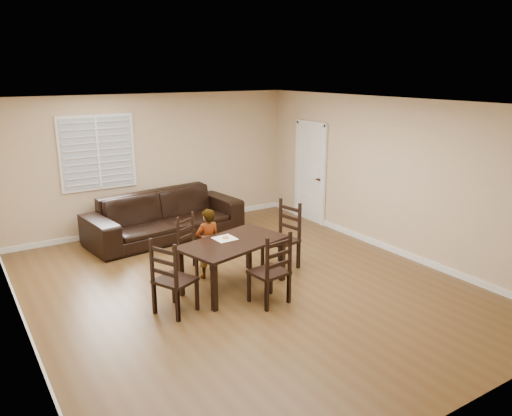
# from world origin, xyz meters

# --- Properties ---
(ground) EXTENTS (7.00, 7.00, 0.00)m
(ground) POSITION_xyz_m (0.00, 0.00, 0.00)
(ground) COLOR brown
(ground) RESTS_ON ground
(room) EXTENTS (6.04, 7.04, 2.72)m
(room) POSITION_xyz_m (0.04, 0.18, 1.81)
(room) COLOR tan
(room) RESTS_ON ground
(dining_table) EXTENTS (1.72, 1.22, 0.73)m
(dining_table) POSITION_xyz_m (-0.15, 0.06, 0.64)
(dining_table) COLOR black
(dining_table) RESTS_ON ground
(chair_near) EXTENTS (0.55, 0.54, 0.93)m
(chair_near) POSITION_xyz_m (-0.42, 1.01, 0.42)
(chair_near) COLOR black
(chair_near) RESTS_ON ground
(chair_far) EXTENTS (0.52, 0.49, 1.04)m
(chair_far) POSITION_xyz_m (0.03, -0.75, 0.47)
(chair_far) COLOR black
(chair_far) RESTS_ON ground
(chair_left) EXTENTS (0.60, 0.62, 1.06)m
(chair_left) POSITION_xyz_m (-1.31, -0.25, 0.48)
(chair_left) COLOR black
(chair_left) RESTS_ON ground
(chair_right) EXTENTS (0.54, 0.57, 1.10)m
(chair_right) POSITION_xyz_m (1.01, 0.35, 0.50)
(chair_right) COLOR black
(chair_right) RESTS_ON ground
(child) EXTENTS (0.41, 0.27, 1.11)m
(child) POSITION_xyz_m (-0.29, 0.61, 0.56)
(child) COLOR gray
(child) RESTS_ON ground
(napkin) EXTENTS (0.32, 0.32, 0.00)m
(napkin) POSITION_xyz_m (-0.20, 0.23, 0.73)
(napkin) COLOR beige
(napkin) RESTS_ON dining_table
(donut) EXTENTS (0.10, 0.10, 0.04)m
(donut) POSITION_xyz_m (-0.18, 0.24, 0.75)
(donut) COLOR #CD9449
(donut) RESTS_ON napkin
(sofa) EXTENTS (3.10, 1.52, 0.87)m
(sofa) POSITION_xyz_m (-0.10, 2.78, 0.44)
(sofa) COLOR black
(sofa) RESTS_ON ground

